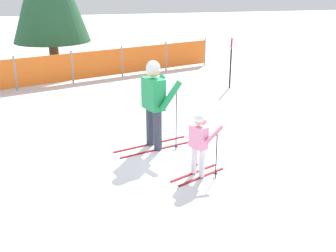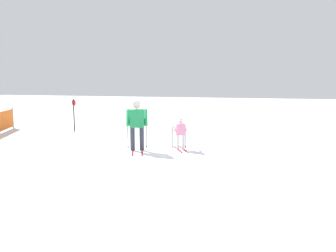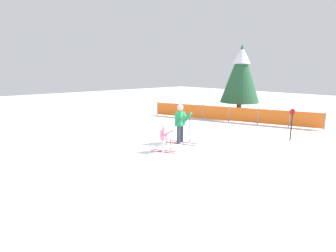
# 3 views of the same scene
# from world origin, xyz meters

# --- Properties ---
(ground_plane) EXTENTS (60.00, 60.00, 0.00)m
(ground_plane) POSITION_xyz_m (0.00, 0.00, 0.00)
(ground_plane) COLOR white
(skier_adult) EXTENTS (1.62, 0.88, 1.69)m
(skier_adult) POSITION_xyz_m (-0.19, 0.14, 1.00)
(skier_adult) COLOR maroon
(skier_adult) RESTS_ON ground_plane
(skier_child) EXTENTS (1.00, 0.69, 1.08)m
(skier_child) POSITION_xyz_m (0.27, -1.22, 0.63)
(skier_child) COLOR maroon
(skier_child) RESTS_ON ground_plane
(trail_marker) EXTENTS (0.15, 0.25, 1.45)m
(trail_marker) POSITION_xyz_m (2.84, 4.09, 0.90)
(trail_marker) COLOR black
(trail_marker) RESTS_ON ground_plane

